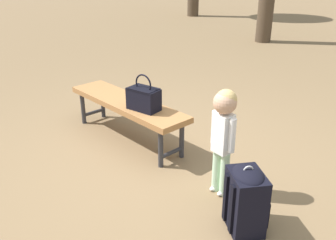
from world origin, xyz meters
TOP-DOWN VIEW (x-y plane):
  - ground_plane at (0.00, 0.00)m, footprint 40.00×40.00m
  - park_bench at (-0.64, 0.08)m, footprint 1.62×0.49m
  - handbag at (-0.32, 0.07)m, footprint 0.35×0.25m
  - child_standing at (0.72, 0.10)m, footprint 0.25×0.19m
  - backpack_large at (1.14, -0.10)m, footprint 0.39×0.36m

SIDE VIEW (x-z plane):
  - ground_plane at x=0.00m, z-range 0.00..0.00m
  - backpack_large at x=1.14m, z-range 0.00..0.53m
  - park_bench at x=-0.64m, z-range 0.17..0.62m
  - handbag at x=-0.32m, z-range 0.39..0.76m
  - child_standing at x=0.72m, z-range 0.15..1.08m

